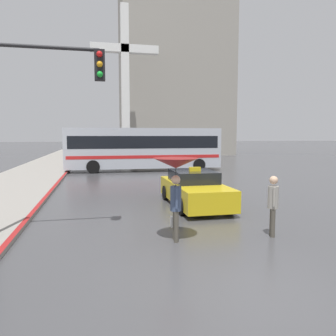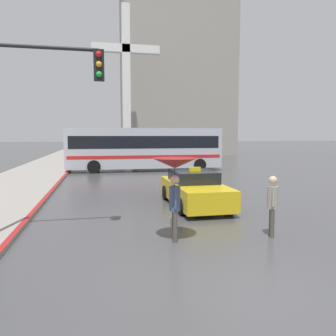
# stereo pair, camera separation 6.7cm
# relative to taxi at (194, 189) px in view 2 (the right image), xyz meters

# --- Properties ---
(ground_plane) EXTENTS (300.00, 300.00, 0.00)m
(ground_plane) POSITION_rel_taxi_xyz_m (-1.21, -7.05, -0.64)
(ground_plane) COLOR #424244
(taxi) EXTENTS (1.91, 4.53, 1.52)m
(taxi) POSITION_rel_taxi_xyz_m (0.00, 0.00, 0.00)
(taxi) COLOR gold
(taxi) RESTS_ON ground_plane
(city_bus) EXTENTS (11.83, 2.80, 3.29)m
(city_bus) POSITION_rel_taxi_xyz_m (-0.14, 13.21, 1.19)
(city_bus) COLOR #B2B7C1
(city_bus) RESTS_ON ground_plane
(pedestrian_with_umbrella) EXTENTS (1.14, 1.14, 2.15)m
(pedestrian_with_umbrella) POSITION_rel_taxi_xyz_m (-1.72, -4.06, 1.15)
(pedestrian_with_umbrella) COLOR #4C473D
(pedestrian_with_umbrella) RESTS_ON ground_plane
(pedestrian_man) EXTENTS (0.37, 0.42, 1.65)m
(pedestrian_man) POSITION_rel_taxi_xyz_m (0.94, -4.20, 0.32)
(pedestrian_man) COLOR #4C473D
(pedestrian_man) RESTS_ON ground_plane
(traffic_light) EXTENTS (3.06, 0.38, 5.30)m
(traffic_light) POSITION_rel_taxi_xyz_m (-5.18, -2.89, 3.03)
(traffic_light) COLOR black
(traffic_light) RESTS_ON ground_plane
(building_tower_near) EXTENTS (15.52, 8.78, 36.47)m
(building_tower_near) POSITION_rel_taxi_xyz_m (7.52, 34.89, 17.59)
(building_tower_near) COLOR gray
(building_tower_near) RESTS_ON ground_plane
(monument_cross) EXTENTS (7.64, 0.90, 17.37)m
(monument_cross) POSITION_rel_taxi_xyz_m (-0.41, 26.19, 9.21)
(monument_cross) COLOR white
(monument_cross) RESTS_ON ground_plane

